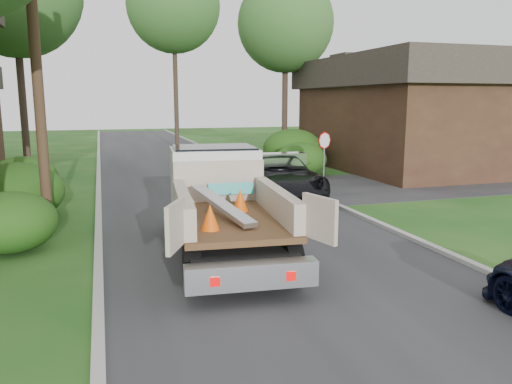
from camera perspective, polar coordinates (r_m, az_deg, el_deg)
The scene contains 17 objects.
ground at distance 11.76m, azimuth 3.06°, elevation -8.27°, with size 120.00×120.00×0.00m, color #154614.
road at distance 21.14m, azimuth -6.37°, elevation 0.08°, with size 8.00×90.00×0.02m, color #28282B.
side_street at distance 25.39m, azimuth 21.76°, elevation 1.12°, with size 16.00×7.00×0.02m, color #28282B.
curb_left at distance 20.77m, azimuth -17.55°, elevation -0.37°, with size 0.20×90.00×0.12m, color #9E9E99.
curb_right at distance 22.25m, azimuth 4.04°, elevation 0.78°, with size 0.20×90.00×0.12m, color #9E9E99.
stop_sign at distance 21.55m, azimuth 7.81°, elevation 5.00°, with size 0.71×0.32×2.48m.
utility_pole at distance 15.57m, azimuth -23.86°, elevation 14.74°, with size 2.42×1.25×10.00m.
house_right at distance 29.72m, azimuth 17.60°, elevation 8.73°, with size 9.72×12.96×6.20m.
hedge_left_a at distance 13.96m, azimuth -26.37°, elevation -3.10°, with size 2.34×2.34×1.53m, color #183F0E.
hedge_left_b at distance 17.37m, azimuth -25.64°, elevation -0.01°, with size 2.86×2.86×1.87m, color #183F0E.
hedge_left_c at distance 20.85m, azimuth -25.10°, elevation 1.37°, with size 2.60×2.60×1.70m, color #183F0E.
hedge_right_a at distance 25.53m, azimuth 5.18°, elevation 3.78°, with size 2.60×2.60×1.70m, color #183F0E.
hedge_right_b at distance 28.53m, azimuth 4.20°, elevation 5.00°, with size 3.38×3.38×2.21m, color #183F0E.
tree_right_far at distance 32.84m, azimuth 3.40°, elevation 18.61°, with size 6.00×6.00×11.50m.
tree_center_far at distance 41.50m, azimuth -9.42°, elevation 20.24°, with size 7.20×7.20×14.60m.
flatbed_truck at distance 13.02m, azimuth -4.12°, elevation -0.25°, with size 3.33×6.83×2.50m.
black_pickup at distance 19.37m, azimuth 2.56°, elevation 1.73°, with size 2.82×6.12×1.70m, color black.
Camera 1 is at (-3.89, -10.44, 3.75)m, focal length 35.00 mm.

